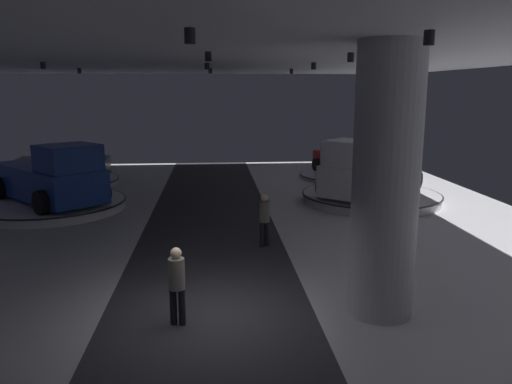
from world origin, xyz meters
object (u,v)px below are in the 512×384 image
(display_platform_deep_left, at_px, (65,182))
(display_platform_far_left, at_px, (51,205))
(column_right, at_px, (386,183))
(pickup_truck_far_right, at_px, (369,172))
(pickup_truck_far_left, at_px, (52,178))
(display_platform_far_right, at_px, (371,197))
(visitor_walking_near, at_px, (177,281))
(display_car_deep_right, at_px, (346,159))
(display_car_deep_left, at_px, (64,164))
(visitor_walking_far, at_px, (264,217))
(display_platform_deep_right, at_px, (345,176))

(display_platform_deep_left, bearing_deg, display_platform_far_left, -79.84)
(column_right, height_order, pickup_truck_far_right, column_right)
(pickup_truck_far_left, bearing_deg, display_platform_far_right, 2.46)
(visitor_walking_near, bearing_deg, column_right, 3.05)
(visitor_walking_near, bearing_deg, pickup_truck_far_right, 55.61)
(display_platform_deep_left, bearing_deg, pickup_truck_far_right, -20.78)
(display_platform_far_left, distance_m, display_platform_deep_left, 5.26)
(pickup_truck_far_left, relative_size, display_car_deep_right, 1.18)
(display_car_deep_left, xyz_separation_m, visitor_walking_far, (8.65, -10.44, -0.14))
(display_platform_far_left, xyz_separation_m, display_platform_far_right, (12.76, 0.30, 0.01))
(display_car_deep_right, bearing_deg, display_car_deep_left, -176.91)
(display_car_deep_left, xyz_separation_m, pickup_truck_far_right, (13.44, -5.11, 0.26))
(display_platform_deep_left, height_order, pickup_truck_far_right, pickup_truck_far_right)
(display_platform_deep_right, bearing_deg, display_platform_deep_left, -176.78)
(pickup_truck_far_left, distance_m, display_platform_deep_left, 5.65)
(display_platform_deep_left, height_order, display_car_deep_left, display_car_deep_left)
(display_platform_deep_left, xyz_separation_m, visitor_walking_near, (6.47, -15.34, 0.75))
(display_platform_far_right, bearing_deg, display_platform_deep_right, 85.72)
(display_platform_deep_left, bearing_deg, display_car_deep_right, 3.09)
(pickup_truck_far_right, bearing_deg, display_platform_deep_right, 83.78)
(column_right, bearing_deg, display_platform_far_right, 73.35)
(pickup_truck_far_right, bearing_deg, visitor_walking_near, -124.39)
(pickup_truck_far_left, distance_m, display_car_deep_right, 14.37)
(column_right, bearing_deg, display_car_deep_left, 125.02)
(column_right, xyz_separation_m, display_platform_far_right, (3.06, 10.24, -2.54))
(display_platform_far_left, relative_size, visitor_walking_far, 3.57)
(display_car_deep_right, bearing_deg, visitor_walking_near, -115.42)
(display_car_deep_right, bearing_deg, display_platform_deep_left, -176.91)
(visitor_walking_far, bearing_deg, display_platform_deep_left, 129.75)
(pickup_truck_far_left, bearing_deg, column_right, -45.67)
(display_platform_far_right, bearing_deg, display_platform_far_left, -178.64)
(display_car_deep_left, distance_m, pickup_truck_far_right, 14.38)
(display_platform_far_right, height_order, display_car_deep_right, display_car_deep_right)
(pickup_truck_far_left, distance_m, display_car_deep_left, 5.53)
(display_platform_far_left, xyz_separation_m, display_car_deep_left, (-0.90, 5.18, 0.85))
(visitor_walking_far, bearing_deg, display_platform_far_left, 145.84)
(display_platform_far_right, bearing_deg, visitor_walking_near, -124.61)
(pickup_truck_far_left, relative_size, pickup_truck_far_right, 1.00)
(column_right, bearing_deg, pickup_truck_far_left, 134.33)
(display_car_deep_left, bearing_deg, display_platform_deep_left, -176.45)
(column_right, distance_m, display_platform_deep_left, 18.66)
(display_platform_far_left, distance_m, display_platform_deep_right, 14.47)
(display_platform_far_left, xyz_separation_m, display_car_deep_right, (13.19, 5.94, 0.80))
(visitor_walking_far, bearing_deg, display_car_deep_left, 129.65)
(visitor_walking_near, bearing_deg, visitor_walking_far, 65.66)
(column_right, relative_size, visitor_walking_near, 3.46)
(display_platform_far_right, height_order, visitor_walking_far, visitor_walking_far)
(display_platform_deep_right, height_order, visitor_walking_near, visitor_walking_near)
(column_right, distance_m, display_car_deep_left, 18.54)
(display_platform_far_right, bearing_deg, pickup_truck_far_left, -177.54)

